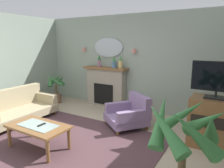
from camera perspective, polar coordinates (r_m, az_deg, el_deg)
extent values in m
cube|color=tan|center=(4.01, -13.00, -17.42)|extent=(6.61, 6.39, 0.10)
cube|color=#93A393|center=(5.83, 5.36, 5.94)|extent=(6.61, 0.10, 2.62)
cube|color=#4C3338|center=(4.11, -11.05, -15.68)|extent=(3.20, 2.40, 0.01)
cube|color=gray|center=(6.10, -1.69, -1.00)|extent=(1.20, 0.28, 1.10)
cube|color=black|center=(6.06, -2.19, -2.74)|extent=(0.64, 0.12, 0.60)
cube|color=brown|center=(5.99, -1.82, 4.39)|extent=(1.36, 0.36, 0.06)
cylinder|color=#9E6084|center=(6.07, -3.53, 5.69)|extent=(0.09, 0.09, 0.20)
cone|color=#2D6633|center=(6.05, -3.56, 7.38)|extent=(0.10, 0.10, 0.16)
cylinder|color=#4C7093|center=(5.80, 0.57, 5.35)|extent=(0.13, 0.13, 0.18)
cone|color=#38753D|center=(5.79, 0.58, 7.00)|extent=(0.10, 0.10, 0.16)
cylinder|color=tan|center=(5.70, 2.32, 5.39)|extent=(0.11, 0.11, 0.21)
cone|color=#4C8447|center=(5.69, 2.33, 7.24)|extent=(0.10, 0.10, 0.16)
ellipsoid|color=#B2BCC6|center=(6.07, -1.09, 9.98)|extent=(0.96, 0.06, 0.56)
cone|color=#D17066|center=(6.52, -7.77, 9.54)|extent=(0.14, 0.14, 0.14)
cone|color=#D17066|center=(5.63, 6.12, 9.30)|extent=(0.14, 0.14, 0.14)
cube|color=brown|center=(3.91, -19.77, -10.96)|extent=(1.10, 0.60, 0.04)
cube|color=#8C9E99|center=(3.90, -19.79, -10.64)|extent=(0.72, 0.36, 0.01)
cylinder|color=brown|center=(4.24, -26.48, -12.95)|extent=(0.06, 0.06, 0.40)
cylinder|color=brown|center=(3.52, -17.30, -17.35)|extent=(0.06, 0.06, 0.40)
cylinder|color=brown|center=(4.49, -21.27, -11.16)|extent=(0.06, 0.06, 0.40)
cylinder|color=brown|center=(3.81, -11.79, -14.69)|extent=(0.06, 0.06, 0.40)
cube|color=black|center=(3.87, -18.86, -10.63)|extent=(0.04, 0.16, 0.02)
cube|color=tan|center=(5.45, -24.01, -7.48)|extent=(0.84, 1.70, 0.18)
cube|color=tan|center=(5.64, -26.36, -3.56)|extent=(0.18, 1.70, 0.48)
cube|color=tan|center=(5.85, -17.97, -3.63)|extent=(0.76, 0.16, 0.24)
cylinder|color=brown|center=(5.70, -15.54, -7.56)|extent=(0.07, 0.07, 0.10)
cylinder|color=brown|center=(6.19, -19.95, -6.31)|extent=(0.07, 0.07, 0.10)
cube|color=gray|center=(4.69, 3.86, -9.63)|extent=(1.12, 1.12, 0.16)
cube|color=gray|center=(4.74, 7.64, -5.59)|extent=(0.73, 0.62, 0.45)
cube|color=gray|center=(4.92, 2.19, -6.25)|extent=(0.55, 0.65, 0.22)
cube|color=gray|center=(4.34, 5.82, -8.77)|extent=(0.55, 0.65, 0.22)
cylinder|color=brown|center=(4.91, -1.54, -10.26)|extent=(0.06, 0.06, 0.10)
cylinder|color=brown|center=(4.33, 1.61, -13.36)|extent=(0.06, 0.06, 0.10)
cylinder|color=brown|center=(5.16, 5.67, -9.19)|extent=(0.06, 0.06, 0.10)
cylinder|color=brown|center=(4.61, 9.58, -11.89)|extent=(0.06, 0.06, 0.10)
cube|color=brown|center=(4.19, 26.09, -9.49)|extent=(0.80, 0.56, 0.90)
cube|color=black|center=(3.90, 25.83, -9.63)|extent=(0.68, 0.02, 0.20)
cube|color=black|center=(4.04, 26.64, -3.39)|extent=(0.36, 0.24, 0.03)
cylinder|color=black|center=(4.03, 26.72, -2.49)|extent=(0.04, 0.04, 0.10)
cube|color=black|center=(3.97, 27.12, 1.86)|extent=(0.84, 0.04, 0.52)
cube|color=black|center=(3.95, 27.10, 1.81)|extent=(0.80, 0.01, 0.48)
cylinder|color=brown|center=(6.72, -15.04, -3.88)|extent=(0.31, 0.31, 0.27)
cylinder|color=brown|center=(6.65, -15.16, -1.56)|extent=(0.06, 0.06, 0.29)
cone|color=#38753D|center=(6.47, -14.26, 1.00)|extent=(0.12, 0.40, 0.38)
cone|color=#38753D|center=(6.65, -13.91, 1.30)|extent=(0.43, 0.28, 0.34)
cone|color=#38753D|center=(6.76, -15.15, 1.40)|extent=(0.37, 0.34, 0.39)
cone|color=#38753D|center=(6.73, -16.14, 1.30)|extent=(0.17, 0.37, 0.42)
cone|color=#38753D|center=(6.58, -16.81, 1.04)|extent=(0.35, 0.32, 0.41)
cone|color=#38753D|center=(6.42, -15.46, 0.87)|extent=(0.39, 0.36, 0.35)
cylinder|color=brown|center=(2.48, 18.71, -20.18)|extent=(0.08, 0.08, 0.41)
cone|color=#38753D|center=(2.26, 25.69, -11.15)|extent=(0.18, 0.57, 0.53)
cone|color=#38753D|center=(2.43, 24.12, -9.45)|extent=(0.55, 0.51, 0.50)
cone|color=#38753D|center=(2.51, 18.32, -8.39)|extent=(0.61, 0.38, 0.50)
cone|color=#38753D|center=(2.31, 13.25, -9.87)|extent=(0.24, 0.58, 0.54)
cone|color=#38753D|center=(2.13, 14.58, -11.80)|extent=(0.60, 0.48, 0.46)
cone|color=#38753D|center=(2.08, 22.03, -12.89)|extent=(0.55, 0.44, 0.55)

